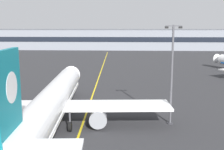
% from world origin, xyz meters
% --- Properties ---
extents(taxiway_centreline, '(7.45, 179.87, 0.01)m').
position_xyz_m(taxiway_centreline, '(0.00, 30.00, 0.00)').
color(taxiway_centreline, yellow).
rests_on(taxiway_centreline, ground).
extents(airliner_foreground, '(32.27, 41.53, 11.65)m').
position_xyz_m(airliner_foreground, '(-3.10, 8.55, 3.37)').
color(airliner_foreground, white).
rests_on(airliner_foreground, ground).
extents(apron_lamp_post, '(2.24, 0.90, 13.55)m').
position_xyz_m(apron_lamp_post, '(12.93, 10.61, 7.08)').
color(apron_lamp_post, '#515156').
rests_on(apron_lamp_post, ground).
extents(terminal_building, '(155.45, 12.40, 12.10)m').
position_xyz_m(terminal_building, '(-6.13, 136.87, 6.06)').
color(terminal_building, gray).
rests_on(terminal_building, ground).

